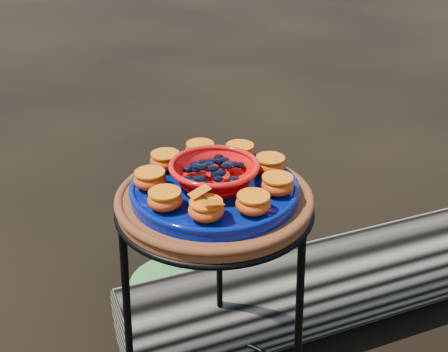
{
  "coord_description": "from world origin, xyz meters",
  "views": [
    {
      "loc": [
        0.05,
        -0.97,
        1.29
      ],
      "look_at": [
        0.02,
        0.0,
        0.77
      ],
      "focal_mm": 45.0,
      "sensor_mm": 36.0,
      "label": 1
    }
  ],
  "objects_px": {
    "plant_stand": "(216,338)",
    "driftwood_log": "(362,276)",
    "terracotta_saucer": "(215,202)",
    "cobalt_plate": "(214,190)",
    "red_bowl": "(214,175)"
  },
  "relations": [
    {
      "from": "plant_stand",
      "to": "driftwood_log",
      "type": "relative_size",
      "value": 0.44
    },
    {
      "from": "terracotta_saucer",
      "to": "driftwood_log",
      "type": "relative_size",
      "value": 0.25
    },
    {
      "from": "cobalt_plate",
      "to": "driftwood_log",
      "type": "relative_size",
      "value": 0.21
    },
    {
      "from": "red_bowl",
      "to": "cobalt_plate",
      "type": "bearing_deg",
      "value": 0.0
    },
    {
      "from": "terracotta_saucer",
      "to": "cobalt_plate",
      "type": "bearing_deg",
      "value": 0.0
    },
    {
      "from": "plant_stand",
      "to": "terracotta_saucer",
      "type": "bearing_deg",
      "value": 0.0
    },
    {
      "from": "plant_stand",
      "to": "red_bowl",
      "type": "relative_size",
      "value": 4.18
    },
    {
      "from": "red_bowl",
      "to": "plant_stand",
      "type": "bearing_deg",
      "value": 0.0
    },
    {
      "from": "red_bowl",
      "to": "terracotta_saucer",
      "type": "bearing_deg",
      "value": 0.0
    },
    {
      "from": "cobalt_plate",
      "to": "red_bowl",
      "type": "distance_m",
      "value": 0.03
    },
    {
      "from": "plant_stand",
      "to": "terracotta_saucer",
      "type": "xyz_separation_m",
      "value": [
        0.0,
        0.0,
        0.37
      ]
    },
    {
      "from": "plant_stand",
      "to": "red_bowl",
      "type": "distance_m",
      "value": 0.43
    },
    {
      "from": "driftwood_log",
      "to": "terracotta_saucer",
      "type": "bearing_deg",
      "value": -131.72
    },
    {
      "from": "plant_stand",
      "to": "cobalt_plate",
      "type": "height_order",
      "value": "cobalt_plate"
    },
    {
      "from": "cobalt_plate",
      "to": "driftwood_log",
      "type": "bearing_deg",
      "value": 48.28
    }
  ]
}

